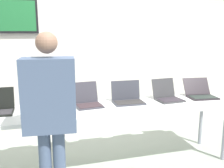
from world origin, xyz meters
TOP-DOWN VIEW (x-y plane):
  - back_wall at (-0.02, 1.13)m, footprint 8.00×0.11m
  - workbench at (0.00, 0.00)m, footprint 3.51×0.70m
  - laptop_station_1 at (-0.56, 0.11)m, footprint 0.33×0.29m
  - laptop_station_2 at (-0.04, 0.12)m, footprint 0.34×0.36m
  - laptop_station_3 at (0.47, 0.12)m, footprint 0.38×0.30m
  - laptop_station_4 at (1.01, 0.09)m, footprint 0.34×0.35m
  - laptop_station_5 at (1.51, 0.11)m, footprint 0.40×0.41m
  - person at (-0.50, -0.62)m, footprint 0.48×0.62m

SIDE VIEW (x-z plane):
  - workbench at x=0.00m, z-range 0.33..1.09m
  - laptop_station_5 at x=1.51m, z-range 0.70..0.93m
  - laptop_station_1 at x=-0.56m, z-range 0.69..0.95m
  - laptop_station_4 at x=1.01m, z-range 0.69..0.95m
  - laptop_station_3 at x=0.47m, z-range 0.69..0.95m
  - laptop_station_2 at x=-0.04m, z-range 0.69..0.95m
  - person at x=-0.50m, z-range 0.17..1.80m
  - back_wall at x=-0.02m, z-range 0.01..2.69m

